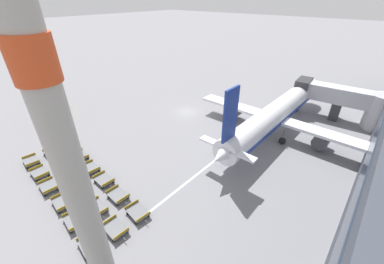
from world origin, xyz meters
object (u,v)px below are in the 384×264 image
(baggage_dolly_row_near_col_f, at_px, (90,245))
(baggage_dolly_row_mid_a_col_f, at_px, (115,229))
(baggage_dolly_row_mid_a_col_e, at_px, (96,208))
(baggage_dolly_row_mid_b_col_b, at_px, (80,156))
(baggage_dolly_row_mid_a_col_b, at_px, (60,163))
(baggage_dolly_row_mid_a_col_a, at_px, (52,153))
(baggage_dolly_row_mid_b_col_f, at_px, (138,212))
(baggage_dolly_row_near_col_a, at_px, (31,161))
(baggage_dolly_row_mid_b_col_d, at_px, (104,180))
(baggage_dolly_row_mid_a_col_c, at_px, (71,177))
(baggage_dolly_row_near_col_e, at_px, (75,220))
(baggage_dolly_row_mid_b_col_a, at_px, (70,146))
(baggage_dolly_row_near_col_b, at_px, (40,173))
(baggage_dolly_row_near_col_d, at_px, (62,202))
(baggage_dolly_row_mid_a_col_d, at_px, (83,191))
(airplane, at_px, (276,113))
(service_van, at_px, (58,109))
(baggage_dolly_row_near_col_c, at_px, (49,186))
(baggage_dolly_row_mid_b_col_c, at_px, (91,168))
(baggage_dolly_row_mid_b_col_e, at_px, (118,195))

(baggage_dolly_row_near_col_f, bearing_deg, baggage_dolly_row_mid_a_col_f, 84.36)
(baggage_dolly_row_mid_a_col_e, xyz_separation_m, baggage_dolly_row_mid_b_col_b, (-10.63, 3.65, 0.00))
(baggage_dolly_row_mid_a_col_b, bearing_deg, baggage_dolly_row_near_col_f, -14.21)
(baggage_dolly_row_mid_a_col_a, xyz_separation_m, baggage_dolly_row_mid_b_col_f, (18.46, 1.29, 0.00))
(baggage_dolly_row_mid_a_col_e, xyz_separation_m, baggage_dolly_row_mid_a_col_f, (3.85, -0.18, 0.00))
(baggage_dolly_row_near_col_a, distance_m, baggage_dolly_row_mid_a_col_e, 14.77)
(baggage_dolly_row_mid_a_col_b, bearing_deg, baggage_dolly_row_mid_b_col_d, 15.26)
(baggage_dolly_row_mid_a_col_c, bearing_deg, baggage_dolly_row_near_col_e, -22.83)
(baggage_dolly_row_near_col_f, height_order, baggage_dolly_row_mid_b_col_a, same)
(baggage_dolly_row_near_col_b, bearing_deg, baggage_dolly_row_mid_a_col_f, 5.76)
(baggage_dolly_row_mid_a_col_a, relative_size, baggage_dolly_row_mid_a_col_c, 1.00)
(baggage_dolly_row_mid_a_col_e, bearing_deg, baggage_dolly_row_mid_b_col_f, 33.37)
(baggage_dolly_row_near_col_e, height_order, baggage_dolly_row_near_col_f, same)
(baggage_dolly_row_near_col_d, height_order, baggage_dolly_row_near_col_e, same)
(baggage_dolly_row_mid_a_col_d, distance_m, baggage_dolly_row_mid_b_col_b, 7.84)
(airplane, xyz_separation_m, baggage_dolly_row_mid_b_col_b, (-18.21, -25.59, -3.12))
(service_van, distance_m, baggage_dolly_row_near_col_e, 29.62)
(baggage_dolly_row_mid_a_col_c, bearing_deg, baggage_dolly_row_mid_a_col_b, 174.21)
(baggage_dolly_row_near_col_a, distance_m, baggage_dolly_row_mid_a_col_a, 2.73)
(baggage_dolly_row_near_col_c, relative_size, baggage_dolly_row_mid_b_col_b, 1.00)
(airplane, xyz_separation_m, baggage_dolly_row_near_col_c, (-15.12, -31.23, -3.12))
(baggage_dolly_row_near_col_c, height_order, baggage_dolly_row_mid_b_col_c, same)
(service_van, bearing_deg, baggage_dolly_row_mid_a_col_d, -18.20)
(baggage_dolly_row_mid_b_col_f, bearing_deg, airplane, 82.19)
(baggage_dolly_row_near_col_a, height_order, baggage_dolly_row_mid_b_col_c, same)
(baggage_dolly_row_near_col_a, bearing_deg, baggage_dolly_row_mid_b_col_b, 51.33)
(baggage_dolly_row_near_col_a, xyz_separation_m, baggage_dolly_row_mid_a_col_f, (18.55, 1.25, 0.00))
(baggage_dolly_row_near_col_f, distance_m, baggage_dolly_row_mid_a_col_f, 2.56)
(baggage_dolly_row_mid_b_col_d, xyz_separation_m, baggage_dolly_row_mid_b_col_f, (7.35, -0.47, 0.00))
(service_van, relative_size, baggage_dolly_row_near_col_a, 1.76)
(baggage_dolly_row_near_col_a, height_order, baggage_dolly_row_near_col_d, same)
(baggage_dolly_row_mid_b_col_b, relative_size, baggage_dolly_row_mid_b_col_e, 1.01)
(baggage_dolly_row_mid_b_col_d, bearing_deg, baggage_dolly_row_near_col_c, -129.25)
(baggage_dolly_row_mid_a_col_e, bearing_deg, baggage_dolly_row_mid_b_col_a, 164.91)
(service_van, bearing_deg, baggage_dolly_row_near_col_f, -19.29)
(baggage_dolly_row_near_col_c, bearing_deg, baggage_dolly_row_mid_a_col_e, 14.74)
(baggage_dolly_row_mid_a_col_a, relative_size, baggage_dolly_row_mid_a_col_d, 0.99)
(baggage_dolly_row_mid_a_col_f, bearing_deg, baggage_dolly_row_near_col_f, -95.64)
(airplane, height_order, baggage_dolly_row_mid_a_col_f, airplane)
(airplane, relative_size, baggage_dolly_row_mid_a_col_f, 11.37)
(baggage_dolly_row_mid_b_col_a, xyz_separation_m, baggage_dolly_row_mid_b_col_d, (10.92, -0.82, 0.00))
(baggage_dolly_row_near_col_f, bearing_deg, baggage_dolly_row_mid_a_col_e, 142.88)
(baggage_dolly_row_mid_a_col_a, xyz_separation_m, baggage_dolly_row_mid_a_col_d, (10.99, -1.00, 0.00))
(service_van, distance_m, baggage_dolly_row_mid_b_col_c, 21.59)
(baggage_dolly_row_mid_a_col_b, height_order, baggage_dolly_row_mid_b_col_f, same)
(baggage_dolly_row_mid_a_col_a, bearing_deg, baggage_dolly_row_mid_b_col_b, 31.10)
(baggage_dolly_row_near_col_d, distance_m, baggage_dolly_row_mid_b_col_d, 5.11)
(service_van, height_order, baggage_dolly_row_mid_b_col_c, service_van)
(service_van, height_order, baggage_dolly_row_near_col_f, service_van)
(baggage_dolly_row_near_col_a, height_order, baggage_dolly_row_mid_b_col_e, same)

